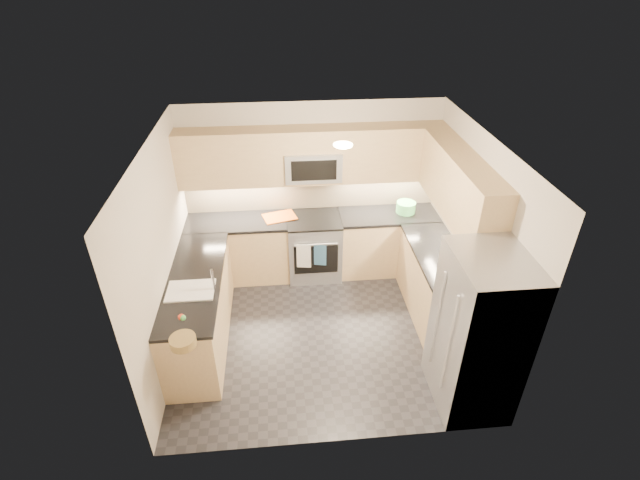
# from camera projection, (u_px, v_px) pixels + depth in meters

# --- Properties ---
(floor) EXTENTS (3.60, 3.20, 0.00)m
(floor) POSITION_uv_depth(u_px,v_px,m) (323.00, 330.00, 5.97)
(floor) COLOR black
(floor) RESTS_ON ground
(ceiling) EXTENTS (3.60, 3.20, 0.02)m
(ceiling) POSITION_uv_depth(u_px,v_px,m) (323.00, 145.00, 4.64)
(ceiling) COLOR beige
(ceiling) RESTS_ON wall_back
(wall_back) EXTENTS (3.60, 0.02, 2.50)m
(wall_back) POSITION_uv_depth(u_px,v_px,m) (312.00, 188.00, 6.66)
(wall_back) COLOR beige
(wall_back) RESTS_ON floor
(wall_front) EXTENTS (3.60, 0.02, 2.50)m
(wall_front) POSITION_uv_depth(u_px,v_px,m) (341.00, 350.00, 3.96)
(wall_front) COLOR beige
(wall_front) RESTS_ON floor
(wall_left) EXTENTS (0.02, 3.20, 2.50)m
(wall_left) POSITION_uv_depth(u_px,v_px,m) (163.00, 257.00, 5.16)
(wall_left) COLOR beige
(wall_left) RESTS_ON floor
(wall_right) EXTENTS (0.02, 3.20, 2.50)m
(wall_right) POSITION_uv_depth(u_px,v_px,m) (475.00, 241.00, 5.45)
(wall_right) COLOR beige
(wall_right) RESTS_ON floor
(base_cab_back_left) EXTENTS (1.42, 0.60, 0.90)m
(base_cab_back_left) POSITION_uv_depth(u_px,v_px,m) (240.00, 250.00, 6.74)
(base_cab_back_left) COLOR tan
(base_cab_back_left) RESTS_ON floor
(base_cab_back_right) EXTENTS (1.42, 0.60, 0.90)m
(base_cab_back_right) POSITION_uv_depth(u_px,v_px,m) (387.00, 242.00, 6.91)
(base_cab_back_right) COLOR tan
(base_cab_back_right) RESTS_ON floor
(base_cab_right) EXTENTS (0.60, 1.70, 0.90)m
(base_cab_right) POSITION_uv_depth(u_px,v_px,m) (437.00, 288.00, 5.98)
(base_cab_right) COLOR tan
(base_cab_right) RESTS_ON floor
(base_cab_peninsula) EXTENTS (0.60, 2.00, 0.90)m
(base_cab_peninsula) POSITION_uv_depth(u_px,v_px,m) (200.00, 310.00, 5.61)
(base_cab_peninsula) COLOR tan
(base_cab_peninsula) RESTS_ON floor
(countertop_back_left) EXTENTS (1.42, 0.63, 0.04)m
(countertop_back_left) POSITION_uv_depth(u_px,v_px,m) (236.00, 222.00, 6.49)
(countertop_back_left) COLOR black
(countertop_back_left) RESTS_ON base_cab_back_left
(countertop_back_right) EXTENTS (1.42, 0.63, 0.04)m
(countertop_back_right) POSITION_uv_depth(u_px,v_px,m) (389.00, 215.00, 6.67)
(countertop_back_right) COLOR black
(countertop_back_right) RESTS_ON base_cab_back_right
(countertop_right) EXTENTS (0.63, 1.70, 0.04)m
(countertop_right) POSITION_uv_depth(u_px,v_px,m) (442.00, 258.00, 5.73)
(countertop_right) COLOR black
(countertop_right) RESTS_ON base_cab_right
(countertop_peninsula) EXTENTS (0.63, 2.00, 0.04)m
(countertop_peninsula) POSITION_uv_depth(u_px,v_px,m) (194.00, 279.00, 5.36)
(countertop_peninsula) COLOR black
(countertop_peninsula) RESTS_ON base_cab_peninsula
(upper_cab_back) EXTENTS (3.60, 0.35, 0.75)m
(upper_cab_back) POSITION_uv_depth(u_px,v_px,m) (313.00, 155.00, 6.20)
(upper_cab_back) COLOR tan
(upper_cab_back) RESTS_ON wall_back
(upper_cab_right) EXTENTS (0.35, 1.95, 0.75)m
(upper_cab_right) POSITION_uv_depth(u_px,v_px,m) (460.00, 187.00, 5.36)
(upper_cab_right) COLOR tan
(upper_cab_right) RESTS_ON wall_right
(backsplash_back) EXTENTS (3.60, 0.01, 0.51)m
(backsplash_back) POSITION_uv_depth(u_px,v_px,m) (312.00, 192.00, 6.68)
(backsplash_back) COLOR tan
(backsplash_back) RESTS_ON wall_back
(backsplash_right) EXTENTS (0.01, 2.30, 0.51)m
(backsplash_right) POSITION_uv_depth(u_px,v_px,m) (460.00, 226.00, 5.86)
(backsplash_right) COLOR tan
(backsplash_right) RESTS_ON wall_right
(gas_range) EXTENTS (0.76, 0.65, 0.91)m
(gas_range) POSITION_uv_depth(u_px,v_px,m) (314.00, 247.00, 6.80)
(gas_range) COLOR #95969C
(gas_range) RESTS_ON floor
(range_cooktop) EXTENTS (0.76, 0.65, 0.03)m
(range_cooktop) POSITION_uv_depth(u_px,v_px,m) (314.00, 220.00, 6.56)
(range_cooktop) COLOR black
(range_cooktop) RESTS_ON gas_range
(oven_door_glass) EXTENTS (0.62, 0.02, 0.45)m
(oven_door_glass) POSITION_uv_depth(u_px,v_px,m) (316.00, 260.00, 6.53)
(oven_door_glass) COLOR black
(oven_door_glass) RESTS_ON gas_range
(oven_handle) EXTENTS (0.60, 0.02, 0.02)m
(oven_handle) POSITION_uv_depth(u_px,v_px,m) (316.00, 244.00, 6.37)
(oven_handle) COLOR #B2B5BA
(oven_handle) RESTS_ON gas_range
(microwave) EXTENTS (0.76, 0.40, 0.40)m
(microwave) POSITION_uv_depth(u_px,v_px,m) (313.00, 164.00, 6.25)
(microwave) COLOR #ADB0B5
(microwave) RESTS_ON upper_cab_back
(microwave_door) EXTENTS (0.60, 0.01, 0.28)m
(microwave_door) POSITION_uv_depth(u_px,v_px,m) (314.00, 171.00, 6.08)
(microwave_door) COLOR black
(microwave_door) RESTS_ON microwave
(refrigerator) EXTENTS (0.70, 0.90, 1.80)m
(refrigerator) POSITION_uv_depth(u_px,v_px,m) (478.00, 333.00, 4.64)
(refrigerator) COLOR #9A9CA1
(refrigerator) RESTS_ON floor
(fridge_handle_left) EXTENTS (0.02, 0.02, 1.20)m
(fridge_handle_left) POSITION_uv_depth(u_px,v_px,m) (449.00, 345.00, 4.43)
(fridge_handle_left) COLOR #B2B5BA
(fridge_handle_left) RESTS_ON refrigerator
(fridge_handle_right) EXTENTS (0.02, 0.02, 1.20)m
(fridge_handle_right) POSITION_uv_depth(u_px,v_px,m) (437.00, 319.00, 4.73)
(fridge_handle_right) COLOR #B2B5BA
(fridge_handle_right) RESTS_ON refrigerator
(sink_basin) EXTENTS (0.52, 0.38, 0.16)m
(sink_basin) POSITION_uv_depth(u_px,v_px,m) (192.00, 295.00, 5.17)
(sink_basin) COLOR white
(sink_basin) RESTS_ON base_cab_peninsula
(faucet) EXTENTS (0.03, 0.03, 0.28)m
(faucet) POSITION_uv_depth(u_px,v_px,m) (213.00, 280.00, 5.09)
(faucet) COLOR silver
(faucet) RESTS_ON countertop_peninsula
(utensil_bowl) EXTENTS (0.34, 0.34, 0.16)m
(utensil_bowl) POSITION_uv_depth(u_px,v_px,m) (406.00, 207.00, 6.66)
(utensil_bowl) COLOR #54C661
(utensil_bowl) RESTS_ON countertop_back_right
(cutting_board) EXTENTS (0.52, 0.42, 0.01)m
(cutting_board) POSITION_uv_depth(u_px,v_px,m) (280.00, 217.00, 6.57)
(cutting_board) COLOR #C85712
(cutting_board) RESTS_ON countertop_back_left
(fruit_basket) EXTENTS (0.34, 0.34, 0.09)m
(fruit_basket) POSITION_uv_depth(u_px,v_px,m) (183.00, 341.00, 4.42)
(fruit_basket) COLOR olive
(fruit_basket) RESTS_ON countertop_peninsula
(fruit_apple) EXTENTS (0.07, 0.07, 0.07)m
(fruit_apple) POSITION_uv_depth(u_px,v_px,m) (181.00, 317.00, 4.61)
(fruit_apple) COLOR red
(fruit_apple) RESTS_ON fruit_basket
(fruit_pear) EXTENTS (0.06, 0.06, 0.06)m
(fruit_pear) POSITION_uv_depth(u_px,v_px,m) (183.00, 318.00, 4.60)
(fruit_pear) COLOR green
(fruit_pear) RESTS_ON fruit_basket
(dish_towel_check) EXTENTS (0.20, 0.05, 0.37)m
(dish_towel_check) POSITION_uv_depth(u_px,v_px,m) (304.00, 256.00, 6.43)
(dish_towel_check) COLOR white
(dish_towel_check) RESTS_ON oven_handle
(dish_towel_blue) EXTENTS (0.17, 0.05, 0.32)m
(dish_towel_blue) POSITION_uv_depth(u_px,v_px,m) (320.00, 255.00, 6.45)
(dish_towel_blue) COLOR #2C567B
(dish_towel_blue) RESTS_ON oven_handle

